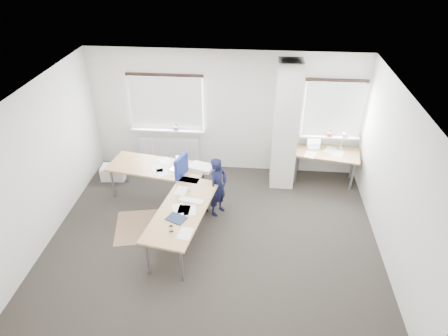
# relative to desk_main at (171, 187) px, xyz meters

# --- Properties ---
(ground) EXTENTS (6.00, 6.00, 0.00)m
(ground) POSITION_rel_desk_main_xyz_m (0.86, -0.55, -0.69)
(ground) COLOR black
(ground) RESTS_ON ground
(room_shell) EXTENTS (6.04, 5.04, 2.82)m
(room_shell) POSITION_rel_desk_main_xyz_m (1.05, -0.10, 1.05)
(room_shell) COLOR beige
(room_shell) RESTS_ON ground
(floor_mat) EXTENTS (1.38, 1.24, 0.01)m
(floor_mat) POSITION_rel_desk_main_xyz_m (-0.44, -0.35, -0.69)
(floor_mat) COLOR #815F46
(floor_mat) RESTS_ON ground
(white_crate) EXTENTS (0.54, 0.40, 0.31)m
(white_crate) POSITION_rel_desk_main_xyz_m (-1.63, 1.24, -0.54)
(white_crate) COLOR white
(white_crate) RESTS_ON ground
(desk_main) EXTENTS (2.40, 2.98, 0.96)m
(desk_main) POSITION_rel_desk_main_xyz_m (0.00, 0.00, 0.00)
(desk_main) COLOR olive
(desk_main) RESTS_ON ground
(desk_side) EXTENTS (1.50, 0.93, 1.22)m
(desk_side) POSITION_rel_desk_main_xyz_m (3.12, 1.61, -0.01)
(desk_side) COLOR olive
(desk_side) RESTS_ON ground
(task_chair) EXTENTS (0.66, 0.64, 1.16)m
(task_chair) POSITION_rel_desk_main_xyz_m (0.33, 0.31, -0.37)
(task_chair) COLOR navy
(task_chair) RESTS_ON ground
(person) EXTENTS (0.49, 0.54, 1.24)m
(person) POSITION_rel_desk_main_xyz_m (0.87, 0.21, -0.07)
(person) COLOR black
(person) RESTS_ON ground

